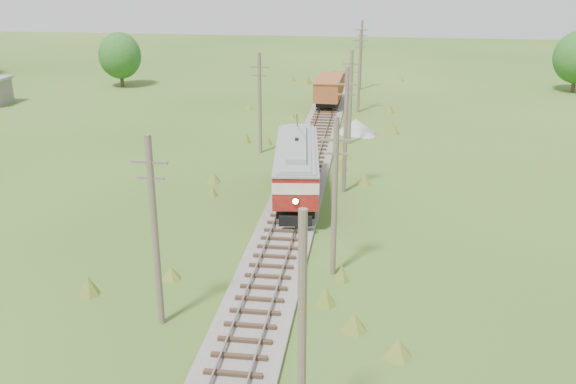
# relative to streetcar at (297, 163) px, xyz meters

# --- Properties ---
(railbed_main) EXTENTS (3.60, 96.00, 0.57)m
(railbed_main) POSITION_rel_streetcar_xyz_m (-0.00, 5.02, -2.44)
(railbed_main) COLOR #605B54
(railbed_main) RESTS_ON ground
(streetcar) EXTENTS (4.20, 12.48, 5.65)m
(streetcar) POSITION_rel_streetcar_xyz_m (0.00, 0.00, 0.00)
(streetcar) COLOR black
(streetcar) RESTS_ON ground
(gondola) EXTENTS (2.96, 8.48, 2.79)m
(gondola) POSITION_rel_streetcar_xyz_m (-0.00, 30.26, -0.56)
(gondola) COLOR black
(gondola) RESTS_ON ground
(gravel_pile) EXTENTS (3.75, 3.97, 1.36)m
(gravel_pile) POSITION_rel_streetcar_xyz_m (3.58, 18.80, -1.99)
(gravel_pile) COLOR gray
(gravel_pile) RESTS_ON ground
(utility_pole_r_1) EXTENTS (0.30, 0.30, 8.80)m
(utility_pole_r_1) POSITION_rel_streetcar_xyz_m (3.10, -23.98, 1.77)
(utility_pole_r_1) COLOR brown
(utility_pole_r_1) RESTS_ON ground
(utility_pole_r_2) EXTENTS (1.60, 0.30, 8.60)m
(utility_pole_r_2) POSITION_rel_streetcar_xyz_m (3.30, -10.98, 1.80)
(utility_pole_r_2) COLOR brown
(utility_pole_r_2) RESTS_ON ground
(utility_pole_r_3) EXTENTS (1.60, 0.30, 9.00)m
(utility_pole_r_3) POSITION_rel_streetcar_xyz_m (3.20, 2.02, 2.00)
(utility_pole_r_3) COLOR brown
(utility_pole_r_3) RESTS_ON ground
(utility_pole_r_4) EXTENTS (1.60, 0.30, 8.40)m
(utility_pole_r_4) POSITION_rel_streetcar_xyz_m (3.00, 15.02, 1.69)
(utility_pole_r_4) COLOR brown
(utility_pole_r_4) RESTS_ON ground
(utility_pole_r_5) EXTENTS (1.60, 0.30, 8.90)m
(utility_pole_r_5) POSITION_rel_streetcar_xyz_m (3.40, 28.02, 1.95)
(utility_pole_r_5) COLOR brown
(utility_pole_r_5) RESTS_ON ground
(utility_pole_r_6) EXTENTS (1.60, 0.30, 8.70)m
(utility_pole_r_6) POSITION_rel_streetcar_xyz_m (3.20, 41.02, 1.85)
(utility_pole_r_6) COLOR brown
(utility_pole_r_6) RESTS_ON ground
(utility_pole_l_a) EXTENTS (1.60, 0.30, 9.00)m
(utility_pole_l_a) POSITION_rel_streetcar_xyz_m (-4.20, -16.98, 2.00)
(utility_pole_l_a) COLOR brown
(utility_pole_l_a) RESTS_ON ground
(utility_pole_l_b) EXTENTS (1.60, 0.30, 8.60)m
(utility_pole_l_b) POSITION_rel_streetcar_xyz_m (-4.50, 11.02, 1.80)
(utility_pole_l_b) COLOR brown
(utility_pole_l_b) RESTS_ON ground
(tree_mid_a) EXTENTS (5.46, 5.46, 7.03)m
(tree_mid_a) POSITION_rel_streetcar_xyz_m (-28.00, 39.02, 1.39)
(tree_mid_a) COLOR #38281C
(tree_mid_a) RESTS_ON ground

